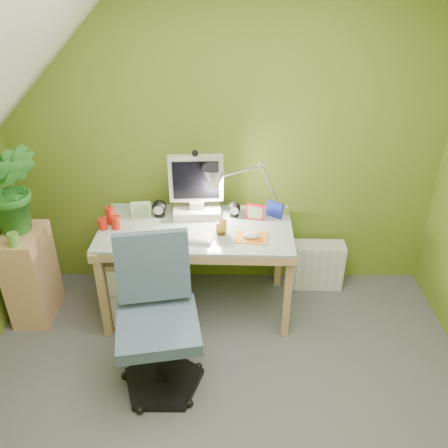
{
  "coord_description": "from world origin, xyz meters",
  "views": [
    {
      "loc": [
        0.02,
        -1.66,
        2.41
      ],
      "look_at": [
        0.0,
        1.0,
        0.85
      ],
      "focal_mm": 38.0,
      "sensor_mm": 36.0,
      "label": 1
    }
  ],
  "objects_px": {
    "side_ledge": "(31,275)",
    "potted_plant": "(13,188)",
    "desk": "(197,269)",
    "desk_lamp": "(260,176)",
    "task_chair": "(158,325)",
    "radiator": "(318,265)",
    "monitor": "(196,185)"
  },
  "relations": [
    {
      "from": "task_chair",
      "to": "radiator",
      "type": "bearing_deg",
      "value": 32.09
    },
    {
      "from": "side_ledge",
      "to": "radiator",
      "type": "bearing_deg",
      "value": 9.34
    },
    {
      "from": "desk",
      "to": "task_chair",
      "type": "distance_m",
      "value": 0.78
    },
    {
      "from": "potted_plant",
      "to": "radiator",
      "type": "relative_size",
      "value": 1.61
    },
    {
      "from": "potted_plant",
      "to": "radiator",
      "type": "height_order",
      "value": "potted_plant"
    },
    {
      "from": "monitor",
      "to": "task_chair",
      "type": "height_order",
      "value": "monitor"
    },
    {
      "from": "desk_lamp",
      "to": "potted_plant",
      "type": "bearing_deg",
      "value": 178.95
    },
    {
      "from": "side_ledge",
      "to": "task_chair",
      "type": "bearing_deg",
      "value": -33.54
    },
    {
      "from": "monitor",
      "to": "task_chair",
      "type": "xyz_separation_m",
      "value": [
        -0.19,
        -0.93,
        -0.47
      ]
    },
    {
      "from": "desk_lamp",
      "to": "radiator",
      "type": "distance_m",
      "value": 0.97
    },
    {
      "from": "task_chair",
      "to": "potted_plant",
      "type": "bearing_deg",
      "value": 134.5
    },
    {
      "from": "monitor",
      "to": "side_ledge",
      "type": "bearing_deg",
      "value": -171.62
    },
    {
      "from": "monitor",
      "to": "radiator",
      "type": "xyz_separation_m",
      "value": [
        0.95,
        0.1,
        -0.76
      ]
    },
    {
      "from": "side_ledge",
      "to": "radiator",
      "type": "distance_m",
      "value": 2.18
    },
    {
      "from": "potted_plant",
      "to": "task_chair",
      "type": "distance_m",
      "value": 1.36
    },
    {
      "from": "desk",
      "to": "desk_lamp",
      "type": "bearing_deg",
      "value": 23.24
    },
    {
      "from": "desk_lamp",
      "to": "side_ledge",
      "type": "height_order",
      "value": "desk_lamp"
    },
    {
      "from": "task_chair",
      "to": "radiator",
      "type": "xyz_separation_m",
      "value": [
        1.13,
        1.03,
        -0.29
      ]
    },
    {
      "from": "radiator",
      "to": "desk",
      "type": "bearing_deg",
      "value": -162.18
    },
    {
      "from": "task_chair",
      "to": "desk",
      "type": "bearing_deg",
      "value": 65.93
    },
    {
      "from": "potted_plant",
      "to": "radiator",
      "type": "xyz_separation_m",
      "value": [
        2.15,
        0.3,
        -0.83
      ]
    },
    {
      "from": "monitor",
      "to": "potted_plant",
      "type": "height_order",
      "value": "potted_plant"
    },
    {
      "from": "side_ledge",
      "to": "potted_plant",
      "type": "bearing_deg",
      "value": 90.0
    },
    {
      "from": "side_ledge",
      "to": "potted_plant",
      "type": "distance_m",
      "value": 0.68
    },
    {
      "from": "desk",
      "to": "potted_plant",
      "type": "distance_m",
      "value": 1.37
    },
    {
      "from": "desk",
      "to": "potted_plant",
      "type": "xyz_separation_m",
      "value": [
        -1.2,
        -0.02,
        0.67
      ]
    },
    {
      "from": "radiator",
      "to": "task_chair",
      "type": "bearing_deg",
      "value": -136.5
    },
    {
      "from": "desk_lamp",
      "to": "task_chair",
      "type": "height_order",
      "value": "desk_lamp"
    },
    {
      "from": "desk_lamp",
      "to": "task_chair",
      "type": "relative_size",
      "value": 0.63
    },
    {
      "from": "desk",
      "to": "desk_lamp",
      "type": "height_order",
      "value": "desk_lamp"
    },
    {
      "from": "potted_plant",
      "to": "task_chair",
      "type": "bearing_deg",
      "value": -35.46
    },
    {
      "from": "monitor",
      "to": "task_chair",
      "type": "distance_m",
      "value": 1.05
    }
  ]
}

